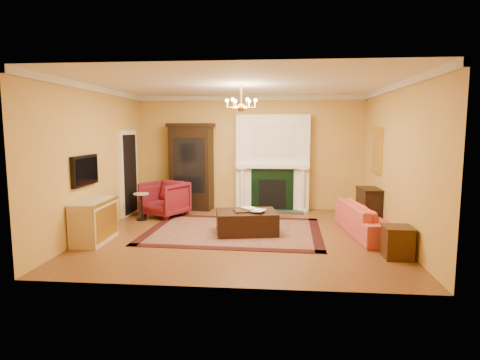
# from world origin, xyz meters

# --- Properties ---
(floor) EXTENTS (6.00, 5.50, 0.02)m
(floor) POSITION_xyz_m (0.00, 0.00, -0.01)
(floor) COLOR brown
(floor) RESTS_ON ground
(ceiling) EXTENTS (6.00, 5.50, 0.02)m
(ceiling) POSITION_xyz_m (0.00, 0.00, 3.01)
(ceiling) COLOR white
(ceiling) RESTS_ON wall_back
(wall_back) EXTENTS (6.00, 0.02, 3.00)m
(wall_back) POSITION_xyz_m (0.00, 2.76, 1.50)
(wall_back) COLOR gold
(wall_back) RESTS_ON floor
(wall_front) EXTENTS (6.00, 0.02, 3.00)m
(wall_front) POSITION_xyz_m (0.00, -2.76, 1.50)
(wall_front) COLOR gold
(wall_front) RESTS_ON floor
(wall_left) EXTENTS (0.02, 5.50, 3.00)m
(wall_left) POSITION_xyz_m (-3.01, 0.00, 1.50)
(wall_left) COLOR gold
(wall_left) RESTS_ON floor
(wall_right) EXTENTS (0.02, 5.50, 3.00)m
(wall_right) POSITION_xyz_m (3.01, 0.00, 1.50)
(wall_right) COLOR gold
(wall_right) RESTS_ON floor
(fireplace) EXTENTS (1.90, 0.70, 2.50)m
(fireplace) POSITION_xyz_m (0.60, 2.57, 1.19)
(fireplace) COLOR white
(fireplace) RESTS_ON wall_back
(crown_molding) EXTENTS (6.00, 5.50, 0.12)m
(crown_molding) POSITION_xyz_m (0.00, 0.96, 2.94)
(crown_molding) COLOR silver
(crown_molding) RESTS_ON ceiling
(doorway) EXTENTS (0.08, 1.05, 2.10)m
(doorway) POSITION_xyz_m (-2.95, 1.70, 1.05)
(doorway) COLOR white
(doorway) RESTS_ON wall_left
(tv_panel) EXTENTS (0.09, 0.95, 0.58)m
(tv_panel) POSITION_xyz_m (-2.95, -0.60, 1.35)
(tv_panel) COLOR black
(tv_panel) RESTS_ON wall_left
(gilt_mirror) EXTENTS (0.06, 0.76, 1.05)m
(gilt_mirror) POSITION_xyz_m (2.97, 1.40, 1.65)
(gilt_mirror) COLOR gold
(gilt_mirror) RESTS_ON wall_right
(chandelier) EXTENTS (0.63, 0.55, 0.53)m
(chandelier) POSITION_xyz_m (-0.00, 0.00, 2.61)
(chandelier) COLOR gold
(chandelier) RESTS_ON ceiling
(oriental_rug) EXTENTS (3.71, 2.84, 0.01)m
(oriental_rug) POSITION_xyz_m (-0.18, 0.26, 0.01)
(oriental_rug) COLOR #460F1C
(oriental_rug) RESTS_ON floor
(china_cabinet) EXTENTS (1.14, 0.62, 2.18)m
(china_cabinet) POSITION_xyz_m (-1.54, 2.49, 1.09)
(china_cabinet) COLOR black
(china_cabinet) RESTS_ON floor
(wingback_armchair) EXTENTS (1.22, 1.19, 0.95)m
(wingback_armchair) POSITION_xyz_m (-2.02, 1.55, 0.47)
(wingback_armchair) COLOR maroon
(wingback_armchair) RESTS_ON floor
(pedestal_table) EXTENTS (0.36, 0.36, 0.64)m
(pedestal_table) POSITION_xyz_m (-2.45, 1.10, 0.37)
(pedestal_table) COLOR black
(pedestal_table) RESTS_ON floor
(commode) EXTENTS (0.52, 1.08, 0.80)m
(commode) POSITION_xyz_m (-2.73, -0.78, 0.40)
(commode) COLOR beige
(commode) RESTS_ON floor
(coral_sofa) EXTENTS (0.88, 2.23, 0.85)m
(coral_sofa) POSITION_xyz_m (2.59, 0.22, 0.43)
(coral_sofa) COLOR #BC463B
(coral_sofa) RESTS_ON floor
(end_table) EXTENTS (0.44, 0.44, 0.51)m
(end_table) POSITION_xyz_m (2.72, -1.24, 0.26)
(end_table) COLOR #3A2310
(end_table) RESTS_ON floor
(console_table) EXTENTS (0.47, 0.75, 0.80)m
(console_table) POSITION_xyz_m (2.78, 1.11, 0.40)
(console_table) COLOR black
(console_table) RESTS_ON floor
(leather_ottoman) EXTENTS (1.35, 1.09, 0.45)m
(leather_ottoman) POSITION_xyz_m (0.10, 0.10, 0.24)
(leather_ottoman) COLOR black
(leather_ottoman) RESTS_ON oriental_rug
(ottoman_tray) EXTENTS (0.58, 0.51, 0.03)m
(ottoman_tray) POSITION_xyz_m (0.10, 0.08, 0.48)
(ottoman_tray) COLOR black
(ottoman_tray) RESTS_ON leather_ottoman
(book_a) EXTENTS (0.19, 0.17, 0.30)m
(book_a) POSITION_xyz_m (0.07, 0.11, 0.65)
(book_a) COLOR gray
(book_a) RESTS_ON ottoman_tray
(book_b) EXTENTS (0.22, 0.11, 0.32)m
(book_b) POSITION_xyz_m (0.25, 0.02, 0.66)
(book_b) COLOR gray
(book_b) RESTS_ON ottoman_tray
(topiary_left) EXTENTS (0.17, 0.17, 0.46)m
(topiary_left) POSITION_xyz_m (0.08, 2.53, 1.48)
(topiary_left) COLOR gray
(topiary_left) RESTS_ON fireplace
(topiary_right) EXTENTS (0.16, 0.16, 0.43)m
(topiary_right) POSITION_xyz_m (1.40, 2.53, 1.47)
(topiary_right) COLOR gray
(topiary_right) RESTS_ON fireplace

